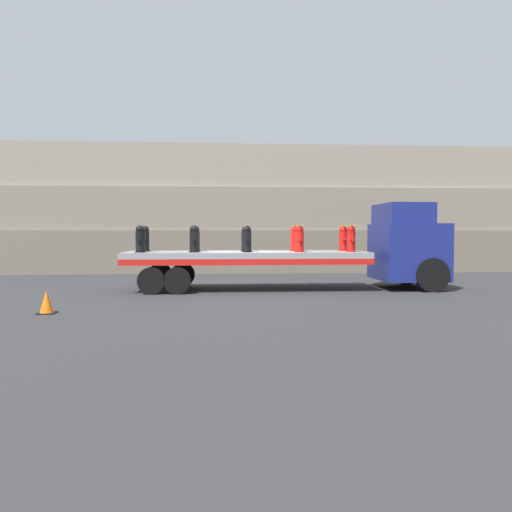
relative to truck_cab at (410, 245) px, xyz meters
The scene contains 18 objects.
ground_plane 6.03m from the truck_cab, behind, with size 120.00×120.00×0.00m, color #2D2D30.
rock_cliff 10.39m from the truck_cab, 124.65° to the left, with size 60.00×3.30×6.33m.
truck_cab is the anchor object (origin of this frame).
flatbed_trailer 6.32m from the truck_cab, behind, with size 8.33×2.60×1.33m.
fire_hydrant_black_near_0 9.42m from the truck_cab, behind, with size 0.36×0.56×0.90m.
fire_hydrant_black_far_0 9.42m from the truck_cab, behind, with size 0.36×0.56×0.90m.
fire_hydrant_black_near_1 7.64m from the truck_cab, behind, with size 0.36×0.56×0.90m.
fire_hydrant_black_far_1 7.64m from the truck_cab, behind, with size 0.36×0.56×0.90m.
fire_hydrant_black_near_2 5.86m from the truck_cab, behind, with size 0.36×0.56×0.90m.
fire_hydrant_black_far_2 5.86m from the truck_cab, behind, with size 0.36×0.56×0.90m.
fire_hydrant_red_near_3 4.10m from the truck_cab, behind, with size 0.36×0.56×0.90m.
fire_hydrant_red_far_3 4.10m from the truck_cab, behind, with size 0.36×0.56×0.90m.
fire_hydrant_red_near_4 2.35m from the truck_cab, 166.36° to the right, with size 0.36×0.56×0.90m.
fire_hydrant_red_far_4 2.35m from the truck_cab, 166.36° to the left, with size 0.36×0.56×0.90m.
cargo_strap_rear 5.88m from the truck_cab, behind, with size 0.05×2.70×0.01m.
cargo_strap_middle 4.11m from the truck_cab, behind, with size 0.05×2.70×0.01m.
cargo_strap_front 2.38m from the truck_cab, behind, with size 0.05×2.70×0.01m.
traffic_cone 12.08m from the truck_cab, 156.02° to the right, with size 0.42×0.42×0.56m.
Camera 1 is at (-0.87, -17.34, 1.97)m, focal length 35.00 mm.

